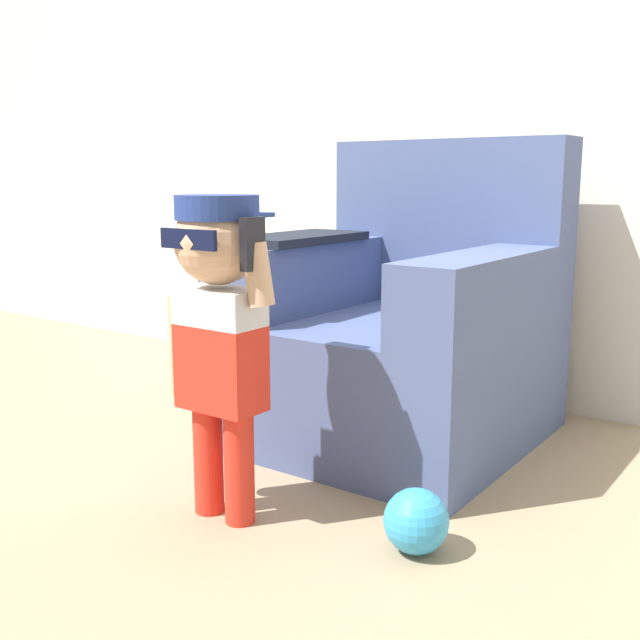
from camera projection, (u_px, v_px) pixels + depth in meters
name	position (u px, v px, depth m)	size (l,w,h in m)	color
ground_plane	(344.00, 427.00, 2.77)	(10.00, 10.00, 0.00)	#998466
wall_back	(438.00, 81.00, 3.07)	(10.00, 0.05, 2.60)	silver
armchair	(402.00, 333.00, 2.65)	(0.94, 0.99, 1.05)	#475684
person_child	(219.00, 307.00, 1.94)	(0.36, 0.27, 0.87)	red
side_table	(253.00, 315.00, 3.23)	(0.42, 0.42, 0.54)	white
toy_ball	(416.00, 521.00, 1.84)	(0.16, 0.16, 0.16)	#3399D1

